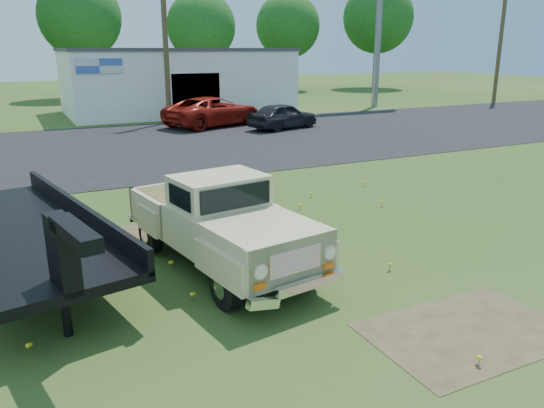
{
  "coord_description": "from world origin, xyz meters",
  "views": [
    {
      "loc": [
        -4.29,
        -8.06,
        4.1
      ],
      "look_at": [
        0.19,
        1.0,
        1.13
      ],
      "focal_mm": 35.0,
      "sensor_mm": 36.0,
      "label": 1
    }
  ],
  "objects_px": {
    "vintage_pickup_truck": "(220,222)",
    "flatbed_trailer": "(15,226)",
    "red_pickup": "(214,112)",
    "dark_sedan": "(283,116)"
  },
  "relations": [
    {
      "from": "flatbed_trailer",
      "to": "dark_sedan",
      "type": "distance_m",
      "value": 19.71
    },
    {
      "from": "red_pickup",
      "to": "dark_sedan",
      "type": "height_order",
      "value": "red_pickup"
    },
    {
      "from": "vintage_pickup_truck",
      "to": "flatbed_trailer",
      "type": "bearing_deg",
      "value": 151.27
    },
    {
      "from": "vintage_pickup_truck",
      "to": "dark_sedan",
      "type": "xyz_separation_m",
      "value": [
        9.65,
        15.94,
        -0.24
      ]
    },
    {
      "from": "vintage_pickup_truck",
      "to": "flatbed_trailer",
      "type": "height_order",
      "value": "flatbed_trailer"
    },
    {
      "from": "vintage_pickup_truck",
      "to": "red_pickup",
      "type": "bearing_deg",
      "value": 61.28
    },
    {
      "from": "flatbed_trailer",
      "to": "red_pickup",
      "type": "xyz_separation_m",
      "value": [
        10.24,
        17.31,
        -0.19
      ]
    },
    {
      "from": "flatbed_trailer",
      "to": "dark_sedan",
      "type": "bearing_deg",
      "value": 36.75
    },
    {
      "from": "dark_sedan",
      "to": "flatbed_trailer",
      "type": "bearing_deg",
      "value": 121.71
    },
    {
      "from": "vintage_pickup_truck",
      "to": "dark_sedan",
      "type": "distance_m",
      "value": 18.64
    }
  ]
}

